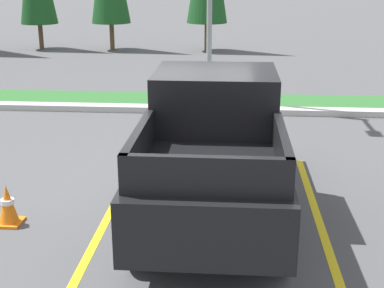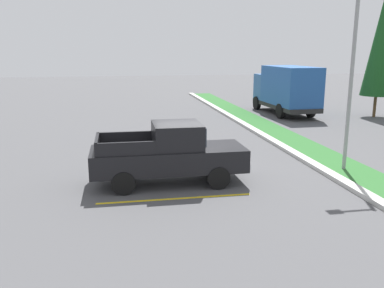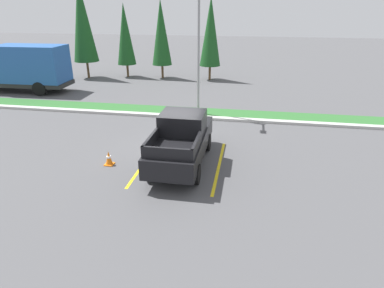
% 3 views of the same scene
% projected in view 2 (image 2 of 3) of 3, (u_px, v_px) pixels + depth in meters
% --- Properties ---
extents(ground_plane, '(120.00, 120.00, 0.00)m').
position_uv_depth(ground_plane, '(191.00, 176.00, 14.98)').
color(ground_plane, '#4C4C4F').
extents(parking_line_near, '(0.12, 4.80, 0.01)m').
position_uv_depth(parking_line_near, '(164.00, 170.00, 15.65)').
color(parking_line_near, yellow).
rests_on(parking_line_near, ground).
extents(parking_line_far, '(0.12, 4.80, 0.01)m').
position_uv_depth(parking_line_far, '(175.00, 199.00, 12.68)').
color(parking_line_far, yellow).
rests_on(parking_line_far, ground).
extents(curb_strip, '(56.00, 0.40, 0.15)m').
position_uv_depth(curb_strip, '(318.00, 167.00, 15.84)').
color(curb_strip, '#B2B2AD').
rests_on(curb_strip, ground).
extents(grass_median, '(56.00, 1.80, 0.06)m').
position_uv_depth(grass_median, '(344.00, 167.00, 16.04)').
color(grass_median, '#2D662D').
rests_on(grass_median, ground).
extents(pickup_truck_main, '(1.98, 5.23, 2.10)m').
position_uv_depth(pickup_truck_main, '(170.00, 154.00, 13.94)').
color(pickup_truck_main, black).
rests_on(pickup_truck_main, ground).
extents(cargo_truck_distant, '(6.87, 2.66, 3.40)m').
position_uv_depth(cargo_truck_distant, '(286.00, 88.00, 28.95)').
color(cargo_truck_distant, black).
rests_on(cargo_truck_distant, ground).
extents(street_light, '(0.24, 1.49, 6.83)m').
position_uv_depth(street_light, '(349.00, 65.00, 14.82)').
color(street_light, gray).
rests_on(street_light, ground).
extents(cypress_tree_leftmost, '(2.13, 2.13, 8.19)m').
position_uv_depth(cypress_tree_leftmost, '(381.00, 45.00, 27.13)').
color(cypress_tree_leftmost, brown).
rests_on(cypress_tree_leftmost, ground).
extents(traffic_cone, '(0.36, 0.36, 0.60)m').
position_uv_depth(traffic_cone, '(144.00, 155.00, 16.78)').
color(traffic_cone, orange).
rests_on(traffic_cone, ground).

